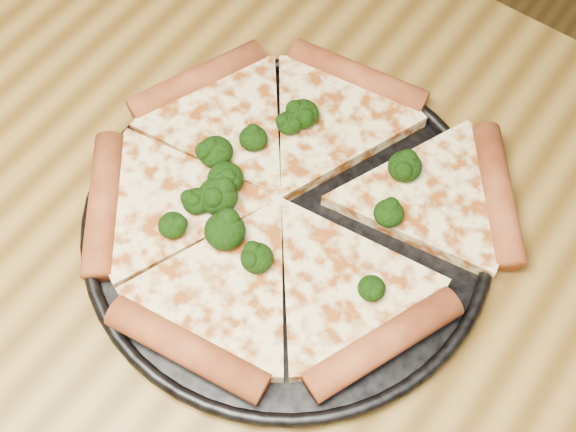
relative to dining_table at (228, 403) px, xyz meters
The scene contains 4 objects.
dining_table is the anchor object (origin of this frame).
pizza_pan 0.16m from the dining_table, 103.76° to the left, with size 0.33×0.33×0.02m.
pizza 0.18m from the dining_table, 106.11° to the left, with size 0.36×0.33×0.03m.
broccoli_florets 0.19m from the dining_table, 114.74° to the left, with size 0.19×0.18×0.02m.
Camera 1 is at (0.14, -0.11, 1.29)m, focal length 46.76 mm.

